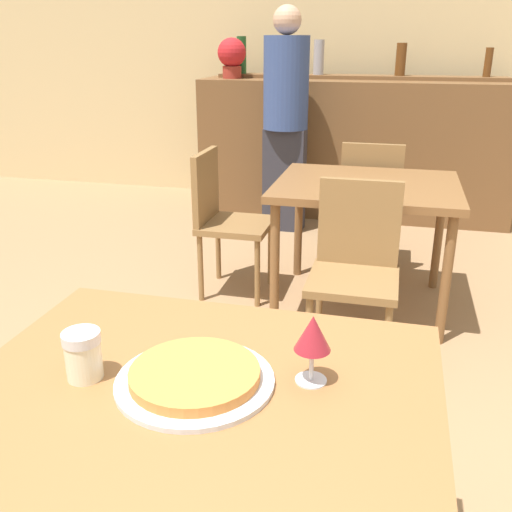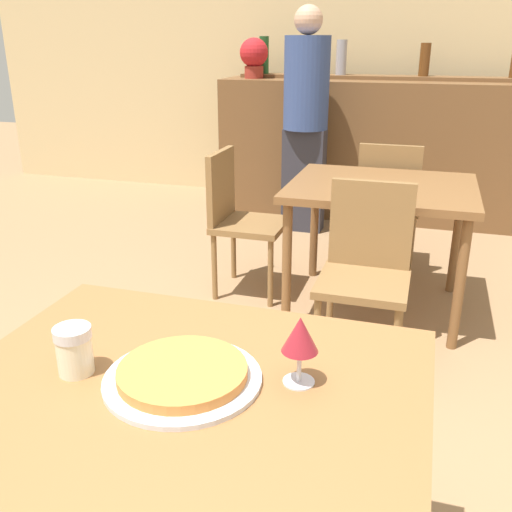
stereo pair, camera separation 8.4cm
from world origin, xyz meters
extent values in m
cube|color=#D1B784|center=(0.00, 4.46, 1.40)|extent=(8.00, 0.05, 2.80)
cube|color=brown|center=(0.00, 0.00, 0.72)|extent=(1.04, 0.83, 0.04)
cylinder|color=brown|center=(-0.46, 0.36, 0.35)|extent=(0.05, 0.05, 0.70)
cylinder|color=brown|center=(0.46, 0.36, 0.35)|extent=(0.05, 0.05, 0.70)
cube|color=brown|center=(0.23, 2.08, 0.70)|extent=(0.98, 0.84, 0.04)
cylinder|color=brown|center=(-0.20, 1.72, 0.34)|extent=(0.05, 0.05, 0.68)
cylinder|color=brown|center=(0.66, 1.72, 0.34)|extent=(0.05, 0.05, 0.68)
cylinder|color=brown|center=(-0.20, 2.44, 0.34)|extent=(0.05, 0.05, 0.68)
cylinder|color=brown|center=(0.66, 2.44, 0.34)|extent=(0.05, 0.05, 0.68)
cube|color=brown|center=(0.00, 3.96, 0.57)|extent=(2.60, 0.56, 1.13)
cube|color=brown|center=(0.00, 4.10, 1.15)|extent=(2.39, 0.24, 0.03)
cylinder|color=#1E5123|center=(-1.02, 4.10, 1.32)|extent=(0.08, 0.08, 0.31)
cylinder|color=#9999A3|center=(-0.34, 4.10, 1.30)|extent=(0.09, 0.09, 0.28)
cylinder|color=#5B3314|center=(0.34, 4.10, 1.29)|extent=(0.08, 0.08, 0.26)
cylinder|color=#5B3314|center=(1.02, 4.10, 1.27)|extent=(0.06, 0.06, 0.22)
cube|color=olive|center=(0.23, 1.41, 0.42)|extent=(0.40, 0.40, 0.04)
cube|color=olive|center=(0.23, 1.60, 0.65)|extent=(0.38, 0.04, 0.41)
cylinder|color=olive|center=(0.06, 1.24, 0.20)|extent=(0.03, 0.03, 0.41)
cylinder|color=olive|center=(0.40, 1.24, 0.20)|extent=(0.03, 0.03, 0.41)
cylinder|color=olive|center=(0.06, 1.58, 0.20)|extent=(0.03, 0.03, 0.41)
cylinder|color=olive|center=(0.40, 1.58, 0.20)|extent=(0.03, 0.03, 0.41)
cube|color=olive|center=(0.23, 2.75, 0.42)|extent=(0.40, 0.40, 0.04)
cube|color=olive|center=(0.23, 2.57, 0.65)|extent=(0.38, 0.04, 0.41)
cylinder|color=olive|center=(0.40, 2.92, 0.20)|extent=(0.03, 0.03, 0.41)
cylinder|color=olive|center=(0.06, 2.92, 0.20)|extent=(0.03, 0.03, 0.41)
cylinder|color=olive|center=(0.40, 2.58, 0.20)|extent=(0.03, 0.03, 0.41)
cylinder|color=olive|center=(0.06, 2.58, 0.20)|extent=(0.03, 0.03, 0.41)
cube|color=olive|center=(-0.51, 2.08, 0.42)|extent=(0.40, 0.40, 0.04)
cube|color=olive|center=(-0.69, 2.08, 0.65)|extent=(0.04, 0.38, 0.41)
cylinder|color=olive|center=(-0.34, 1.91, 0.20)|extent=(0.03, 0.03, 0.41)
cylinder|color=olive|center=(-0.34, 2.25, 0.20)|extent=(0.03, 0.03, 0.41)
cylinder|color=olive|center=(-0.68, 1.91, 0.20)|extent=(0.03, 0.03, 0.41)
cylinder|color=olive|center=(-0.68, 2.25, 0.20)|extent=(0.03, 0.03, 0.41)
cylinder|color=silver|center=(-0.01, 0.01, 0.75)|extent=(0.35, 0.35, 0.01)
cylinder|color=#CC7A38|center=(-0.01, 0.01, 0.77)|extent=(0.29, 0.29, 0.02)
cylinder|color=beige|center=(-0.25, -0.02, 0.79)|extent=(0.08, 0.08, 0.09)
cylinder|color=silver|center=(-0.25, -0.02, 0.84)|extent=(0.08, 0.08, 0.02)
cube|color=#2D2D38|center=(-0.48, 3.38, 0.40)|extent=(0.32, 0.18, 0.80)
cylinder|color=#33477F|center=(-0.48, 3.38, 1.14)|extent=(0.34, 0.34, 0.67)
sphere|color=tan|center=(-0.48, 3.38, 1.58)|extent=(0.21, 0.21, 0.21)
cylinder|color=silver|center=(0.24, 0.09, 0.75)|extent=(0.07, 0.07, 0.00)
cylinder|color=silver|center=(0.24, 0.09, 0.79)|extent=(0.01, 0.01, 0.07)
cone|color=maroon|center=(0.24, 0.09, 0.86)|extent=(0.08, 0.08, 0.08)
cylinder|color=maroon|center=(-1.05, 3.91, 1.18)|extent=(0.16, 0.16, 0.10)
sphere|color=red|center=(-1.05, 3.91, 1.34)|extent=(0.24, 0.24, 0.24)
camera|label=1|loc=(0.38, -0.98, 1.45)|focal=40.00mm
camera|label=2|loc=(0.46, -0.96, 1.45)|focal=40.00mm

